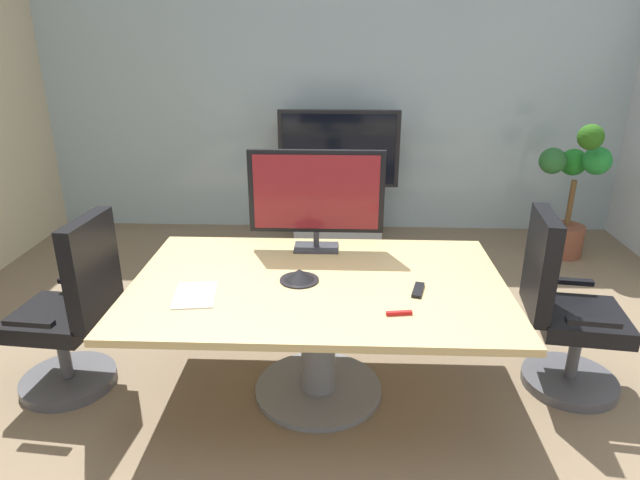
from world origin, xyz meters
The scene contains 12 objects.
ground_plane centered at (0.00, 0.00, 0.00)m, with size 7.28×7.28×0.00m, color #7A664C.
wall_back_glass_partition centered at (0.00, 3.14, 1.44)m, with size 6.05×0.10×2.88m, color #9EB2B7.
conference_table centered at (-0.02, 0.13, 0.57)m, with size 2.07×1.32×0.73m.
office_chair_left centered at (-1.45, 0.13, 0.46)m, with size 0.61×0.59×1.09m.
office_chair_right centered at (1.42, 0.26, 0.46)m, with size 0.62×0.60×1.09m.
tv_monitor centered at (-0.05, 0.62, 1.09)m, with size 0.84×0.18×0.64m.
wall_display_unit centered at (0.07, 2.78, 0.44)m, with size 1.20×0.36×1.31m.
potted_plant centered at (2.26, 2.38, 0.65)m, with size 0.63×0.61×1.28m.
conference_phone centered at (-0.12, 0.14, 0.76)m, with size 0.22×0.22×0.07m.
remote_control centered at (0.52, 0.03, 0.74)m, with size 0.05×0.17×0.02m, color black.
whiteboard_marker centered at (0.40, -0.23, 0.74)m, with size 0.13×0.02×0.02m, color red.
paper_notepad centered at (-0.66, -0.07, 0.73)m, with size 0.21×0.30×0.01m, color white.
Camera 1 is at (0.11, -2.63, 2.05)m, focal length 30.85 mm.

